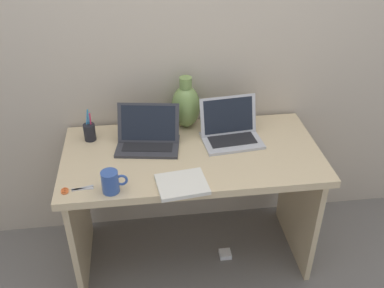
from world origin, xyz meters
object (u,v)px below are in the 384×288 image
(laptop_right, at_px, (230,129))
(green_vase, at_px, (186,105))
(power_brick, at_px, (225,254))
(laptop_left, at_px, (148,135))
(coffee_mug, at_px, (111,182))
(pen_cup, at_px, (90,132))
(scissors, at_px, (71,190))
(notebook_stack, at_px, (182,184))

(laptop_right, xyz_separation_m, green_vase, (-0.22, 0.16, 0.07))
(green_vase, relative_size, power_brick, 4.26)
(laptop_left, relative_size, coffee_mug, 2.94)
(coffee_mug, distance_m, pen_cup, 0.48)
(coffee_mug, height_order, power_brick, coffee_mug)
(laptop_left, distance_m, power_brick, 0.91)
(green_vase, height_order, coffee_mug, green_vase)
(scissors, bearing_deg, pen_cup, 82.20)
(green_vase, bearing_deg, power_brick, -57.85)
(power_brick, bearing_deg, laptop_right, 81.46)
(laptop_right, bearing_deg, scissors, -156.46)
(green_vase, relative_size, scissors, 2.02)
(coffee_mug, height_order, scissors, coffee_mug)
(laptop_right, bearing_deg, power_brick, -98.54)
(laptop_right, xyz_separation_m, notebook_stack, (-0.30, -0.38, -0.05))
(laptop_left, xyz_separation_m, pen_cup, (-0.31, 0.09, -0.01))
(notebook_stack, relative_size, coffee_mug, 1.90)
(notebook_stack, bearing_deg, green_vase, 81.50)
(laptop_left, xyz_separation_m, power_brick, (0.42, -0.14, -0.80))
(green_vase, bearing_deg, laptop_right, -36.41)
(green_vase, bearing_deg, laptop_left, -142.27)
(notebook_stack, bearing_deg, laptop_right, 51.69)
(laptop_left, xyz_separation_m, green_vase, (0.22, 0.17, 0.07))
(notebook_stack, height_order, coffee_mug, coffee_mug)
(notebook_stack, distance_m, pen_cup, 0.65)
(green_vase, relative_size, coffee_mug, 2.49)
(green_vase, xyz_separation_m, notebook_stack, (-0.08, -0.55, -0.12))
(laptop_left, bearing_deg, notebook_stack, -69.78)
(scissors, distance_m, power_brick, 1.10)
(laptop_right, distance_m, green_vase, 0.28)
(notebook_stack, xyz_separation_m, pen_cup, (-0.45, 0.46, 0.04))
(coffee_mug, xyz_separation_m, scissors, (-0.19, 0.03, -0.05))
(laptop_left, xyz_separation_m, scissors, (-0.37, -0.35, -0.05))
(coffee_mug, xyz_separation_m, pen_cup, (-0.13, 0.46, -0.00))
(green_vase, height_order, notebook_stack, green_vase)
(green_vase, bearing_deg, pen_cup, -171.10)
(green_vase, xyz_separation_m, power_brick, (0.20, -0.31, -0.87))
(green_vase, distance_m, coffee_mug, 0.68)
(pen_cup, distance_m, power_brick, 1.10)
(power_brick, bearing_deg, scissors, -165.69)
(scissors, height_order, power_brick, scissors)
(pen_cup, bearing_deg, power_brick, -17.68)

